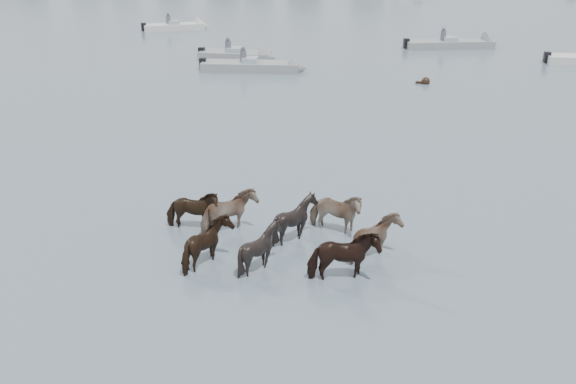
# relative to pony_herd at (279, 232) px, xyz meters

# --- Properties ---
(ground) EXTENTS (400.00, 400.00, 0.00)m
(ground) POSITION_rel_pony_herd_xyz_m (-1.89, -0.24, -0.48)
(ground) COLOR slate
(ground) RESTS_ON ground
(pony_herd) EXTENTS (6.16, 3.51, 1.31)m
(pony_herd) POSITION_rel_pony_herd_xyz_m (0.00, 0.00, 0.00)
(pony_herd) COLOR black
(pony_herd) RESTS_ON ground
(swimming_pony) EXTENTS (0.72, 0.44, 0.44)m
(swimming_pony) POSITION_rel_pony_herd_xyz_m (3.09, 19.21, -0.38)
(swimming_pony) COLOR black
(swimming_pony) RESTS_ON ground
(motorboat_a) EXTENTS (4.80, 1.61, 1.92)m
(motorboat_a) POSITION_rel_pony_herd_xyz_m (-7.51, 23.41, -0.25)
(motorboat_a) COLOR gray
(motorboat_a) RESTS_ON ground
(motorboat_b) EXTENTS (6.04, 2.34, 1.92)m
(motorboat_b) POSITION_rel_pony_herd_xyz_m (-5.64, 20.57, -0.25)
(motorboat_b) COLOR gray
(motorboat_b) RESTS_ON ground
(motorboat_c) EXTENTS (6.40, 3.46, 1.92)m
(motorboat_c) POSITION_rel_pony_herd_xyz_m (5.20, 30.70, -0.26)
(motorboat_c) COLOR gray
(motorboat_c) RESTS_ON ground
(motorboat_f) EXTENTS (5.16, 4.02, 1.92)m
(motorboat_f) POSITION_rel_pony_herd_xyz_m (-15.84, 34.58, -0.25)
(motorboat_f) COLOR silver
(motorboat_f) RESTS_ON ground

